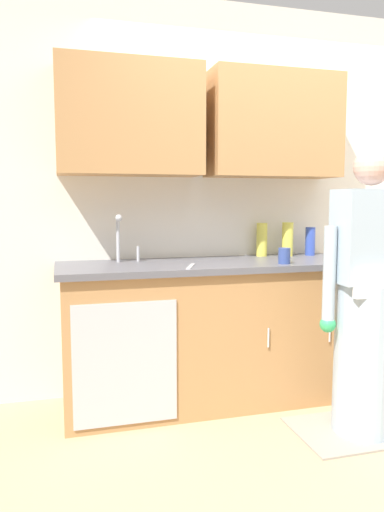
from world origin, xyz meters
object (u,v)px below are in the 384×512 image
object	(u,v)px
sink	(127,267)
bottle_water_short	(310,241)
bottle_dish_liquid	(262,240)
person_at_sink	(366,315)
knife_on_counter	(191,266)
bottle_soap	(288,239)
cup_by_sink	(284,256)

from	to	relation	value
sink	bottle_water_short	world-z (taller)	sink
sink	bottle_dish_liquid	distance (m)	1.03
person_at_sink	knife_on_counter	xyz separation A→B (m)	(-0.90, 0.48, 0.25)
sink	bottle_soap	bearing A→B (deg)	8.36
bottle_dish_liquid	bottle_soap	distance (m)	0.19
bottle_water_short	knife_on_counter	world-z (taller)	bottle_water_short
person_at_sink	knife_on_counter	world-z (taller)	person_at_sink
bottle_water_short	cup_by_sink	xyz separation A→B (m)	(-0.40, -0.39, -0.05)
bottle_water_short	bottle_soap	xyz separation A→B (m)	(-0.18, 0.00, 0.02)
bottle_soap	cup_by_sink	world-z (taller)	bottle_soap
sink	bottle_soap	xyz separation A→B (m)	(1.18, 0.17, 0.14)
bottle_dish_liquid	knife_on_counter	size ratio (longest dim) A/B	1.00
bottle_water_short	sink	bearing A→B (deg)	-172.78
sink	knife_on_counter	distance (m)	0.41
person_at_sink	cup_by_sink	world-z (taller)	person_at_sink
bottle_water_short	knife_on_counter	distance (m)	1.08
sink	knife_on_counter	size ratio (longest dim) A/B	2.08
bottle_soap	cup_by_sink	bearing A→B (deg)	-118.84
bottle_soap	knife_on_counter	world-z (taller)	bottle_soap
person_at_sink	sink	bearing A→B (deg)	151.64
bottle_water_short	bottle_dish_liquid	xyz separation A→B (m)	(-0.36, 0.04, 0.02)
bottle_dish_liquid	bottle_soap	bearing A→B (deg)	-13.29
cup_by_sink	person_at_sink	bearing A→B (deg)	-57.70
person_at_sink	cup_by_sink	size ratio (longest dim) A/B	16.17
bottle_dish_liquid	bottle_soap	size ratio (longest dim) A/B	0.98
bottle_soap	sink	bearing A→B (deg)	-171.64
sink	cup_by_sink	bearing A→B (deg)	-12.81
sink	bottle_soap	world-z (taller)	sink
knife_on_counter	bottle_dish_liquid	bearing A→B (deg)	-34.25
cup_by_sink	bottle_soap	bearing A→B (deg)	61.16
bottle_dish_liquid	knife_on_counter	world-z (taller)	bottle_dish_liquid
bottle_dish_liquid	cup_by_sink	bearing A→B (deg)	-94.55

